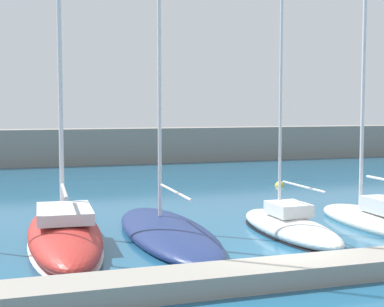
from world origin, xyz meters
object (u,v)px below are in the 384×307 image
sailboat_navy_third (167,229)px  mooring_buoy_yellow (280,186)px  sailboat_white_fourth (289,226)px  sailboat_red_second (64,229)px  sailboat_ivory_fifth (375,218)px

sailboat_navy_third → mooring_buoy_yellow: sailboat_navy_third is taller
sailboat_white_fourth → mooring_buoy_yellow: bearing=-25.9°
sailboat_white_fourth → mooring_buoy_yellow: size_ratio=18.92×
sailboat_red_second → sailboat_navy_third: (3.65, -0.18, -0.19)m
sailboat_navy_third → sailboat_red_second: bearing=88.2°
mooring_buoy_yellow → sailboat_ivory_fifth: bearing=-98.5°
sailboat_white_fourth → sailboat_navy_third: bearing=75.7°
mooring_buoy_yellow → sailboat_red_second: bearing=-141.7°
sailboat_ivory_fifth → sailboat_white_fourth: bearing=94.8°
sailboat_white_fourth → sailboat_ivory_fifth: (3.95, 0.31, 0.00)m
sailboat_red_second → sailboat_navy_third: 3.66m
sailboat_navy_third → sailboat_ivory_fifth: size_ratio=1.60×
sailboat_red_second → sailboat_white_fourth: bearing=-95.6°
sailboat_navy_third → sailboat_white_fourth: sailboat_navy_third is taller
sailboat_white_fourth → mooring_buoy_yellow: 13.44m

